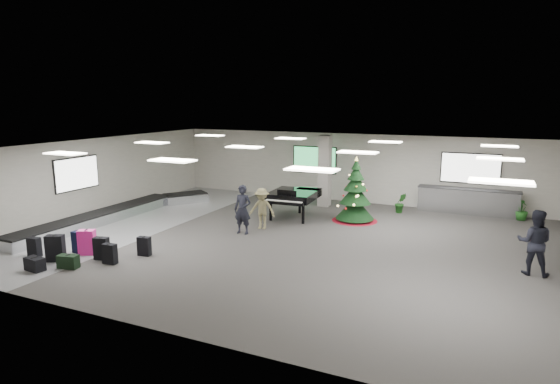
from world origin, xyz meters
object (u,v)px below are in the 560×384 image
at_px(baggage_carousel, 118,213).
at_px(potted_plant_right, 522,210).
at_px(traveler_b, 262,209).
at_px(christmas_tree, 355,199).
at_px(traveler_a, 243,210).
at_px(traveler_bench, 534,242).
at_px(service_counter, 467,201).
at_px(pink_suitcase, 87,242).
at_px(potted_plant_left, 400,203).
at_px(grand_piano, 293,196).

distance_m(baggage_carousel, potted_plant_right, 16.23).
xyz_separation_m(baggage_carousel, traveler_b, (6.01, 1.04, 0.55)).
xyz_separation_m(christmas_tree, traveler_a, (-3.17, -3.46, 0.00)).
bearing_deg(traveler_a, traveler_bench, -3.52).
xyz_separation_m(baggage_carousel, christmas_tree, (8.84, 3.63, 0.67)).
relative_size(traveler_a, potted_plant_right, 2.05).
bearing_deg(service_counter, potted_plant_right, -6.89).
bearing_deg(traveler_bench, christmas_tree, -27.70).
bearing_deg(traveler_b, traveler_bench, -14.86).
xyz_separation_m(service_counter, christmas_tree, (-4.00, -3.10, 0.34)).
xyz_separation_m(pink_suitcase, traveler_a, (3.26, 4.07, 0.49)).
bearing_deg(traveler_bench, baggage_carousel, 3.38).
distance_m(baggage_carousel, traveler_a, 5.72).
relative_size(service_counter, potted_plant_left, 4.70).
xyz_separation_m(service_counter, traveler_b, (-6.83, -5.69, 0.22)).
height_order(traveler_a, traveler_bench, traveler_bench).
relative_size(baggage_carousel, traveler_bench, 5.31).
distance_m(baggage_carousel, service_counter, 14.50).
distance_m(grand_piano, traveler_b, 2.03).
distance_m(christmas_tree, potted_plant_left, 2.56).
bearing_deg(potted_plant_left, service_counter, 21.25).
relative_size(christmas_tree, potted_plant_right, 2.99).
relative_size(traveler_a, potted_plant_left, 2.05).
height_order(baggage_carousel, traveler_bench, traveler_bench).
xyz_separation_m(grand_piano, traveler_a, (-0.74, -2.85, -0.03)).
bearing_deg(traveler_b, pink_suitcase, -134.20).
distance_m(christmas_tree, traveler_a, 4.69).
distance_m(service_counter, traveler_a, 9.72).
xyz_separation_m(pink_suitcase, traveler_bench, (12.47, 3.87, 0.52)).
xyz_separation_m(potted_plant_left, potted_plant_right, (4.63, 0.76, 0.00)).
height_order(traveler_bench, potted_plant_left, traveler_bench).
height_order(service_counter, traveler_a, traveler_a).
height_order(grand_piano, traveler_b, traveler_b).
xyz_separation_m(traveler_a, potted_plant_left, (4.57, 5.55, -0.45)).
height_order(baggage_carousel, pink_suitcase, pink_suitcase).
height_order(pink_suitcase, traveler_b, traveler_b).
bearing_deg(baggage_carousel, christmas_tree, 22.35).
relative_size(baggage_carousel, potted_plant_left, 11.27).
distance_m(baggage_carousel, potted_plant_left, 11.74).
bearing_deg(potted_plant_right, pink_suitcase, -140.22).
height_order(pink_suitcase, traveler_bench, traveler_bench).
bearing_deg(christmas_tree, traveler_a, -132.50).
distance_m(service_counter, traveler_bench, 7.06).
height_order(service_counter, christmas_tree, christmas_tree).
relative_size(pink_suitcase, potted_plant_right, 0.94).
distance_m(traveler_b, potted_plant_right, 10.41).
bearing_deg(christmas_tree, service_counter, 37.76).
bearing_deg(christmas_tree, traveler_b, -137.49).
bearing_deg(traveler_bench, traveler_b, -3.35).
relative_size(pink_suitcase, christmas_tree, 0.31).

